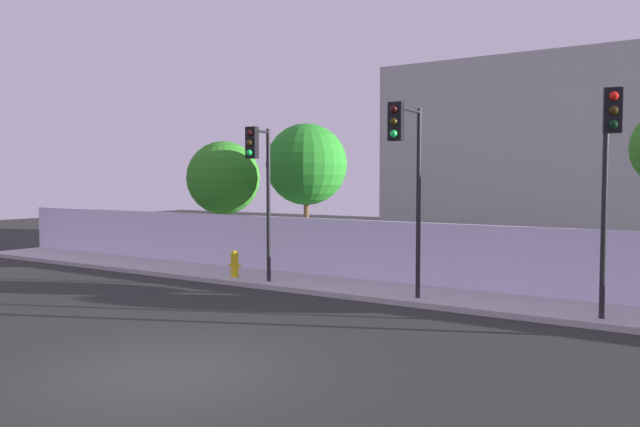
{
  "coord_description": "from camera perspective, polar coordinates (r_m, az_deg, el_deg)",
  "views": [
    {
      "loc": [
        7.73,
        -7.16,
        3.19
      ],
      "look_at": [
        -1.1,
        6.5,
        2.3
      ],
      "focal_mm": 34.99,
      "sensor_mm": 36.0,
      "label": 1
    }
  ],
  "objects": [
    {
      "name": "traffic_light_right",
      "position": [
        18.2,
        -5.56,
        3.94
      ],
      "size": [
        0.35,
        1.08,
        4.54
      ],
      "color": "black",
      "rests_on": "sidewalk"
    },
    {
      "name": "fire_hydrant",
      "position": [
        19.69,
        -7.81,
        -4.48
      ],
      "size": [
        0.44,
        0.26,
        0.83
      ],
      "color": "gold",
      "rests_on": "sidewalk"
    },
    {
      "name": "traffic_light_center",
      "position": [
        15.34,
        7.95,
        4.97
      ],
      "size": [
        0.35,
        1.78,
        4.84
      ],
      "color": "black",
      "rests_on": "sidewalk"
    },
    {
      "name": "traffic_light_left",
      "position": [
        14.29,
        24.89,
        4.83
      ],
      "size": [
        0.52,
        1.32,
        4.87
      ],
      "color": "black",
      "rests_on": "sidewalk"
    },
    {
      "name": "roadside_tree_leftmost",
      "position": [
        23.93,
        -8.82,
        3.22
      ],
      "size": [
        2.78,
        2.78,
        4.64
      ],
      "color": "brown",
      "rests_on": "ground"
    },
    {
      "name": "sidewalk",
      "position": [
        17.48,
        6.11,
        -7.16
      ],
      "size": [
        36.0,
        2.4,
        0.15
      ],
      "primitive_type": "cube",
      "color": "#ABABAB",
      "rests_on": "ground"
    },
    {
      "name": "perimeter_wall",
      "position": [
        18.48,
        7.93,
        -3.56
      ],
      "size": [
        36.0,
        0.18,
        1.8
      ],
      "primitive_type": "cube",
      "color": "silver",
      "rests_on": "sidewalk"
    },
    {
      "name": "ground_plane",
      "position": [
        11.01,
        -14.1,
        -13.82
      ],
      "size": [
        80.0,
        80.0,
        0.0
      ],
      "primitive_type": "plane",
      "color": "#262825"
    },
    {
      "name": "low_building_distant",
      "position": [
        31.58,
        19.21,
        5.07
      ],
      "size": [
        13.72,
        6.0,
        8.72
      ],
      "primitive_type": "cube",
      "color": "#A3A3A3",
      "rests_on": "ground"
    },
    {
      "name": "roadside_tree_midleft",
      "position": [
        21.6,
        -1.27,
        4.49
      ],
      "size": [
        2.82,
        2.82,
        5.13
      ],
      "color": "brown",
      "rests_on": "ground"
    }
  ]
}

